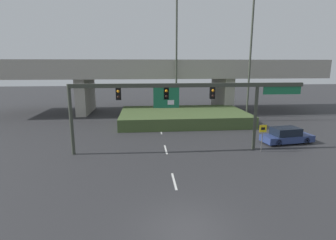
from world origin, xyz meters
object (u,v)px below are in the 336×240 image
object	(u,v)px
signal_gantry	(184,95)
parked_sedan_near_right	(286,136)
speed_limit_sign	(262,134)
highway_light_pole_near	(251,46)
highway_light_pole_far	(176,50)

from	to	relation	value
signal_gantry	parked_sedan_near_right	size ratio (longest dim) A/B	3.93
speed_limit_sign	highway_light_pole_near	world-z (taller)	highway_light_pole_near
highway_light_pole_near	parked_sedan_near_right	world-z (taller)	highway_light_pole_near
speed_limit_sign	highway_light_pole_far	bearing A→B (deg)	109.67
highway_light_pole_near	parked_sedan_near_right	distance (m)	12.82
highway_light_pole_far	parked_sedan_near_right	distance (m)	17.37
signal_gantry	highway_light_pole_far	bearing A→B (deg)	85.33
highway_light_pole_far	parked_sedan_near_right	bearing A→B (deg)	-55.32
speed_limit_sign	parked_sedan_near_right	size ratio (longest dim) A/B	0.49
highway_light_pole_far	parked_sedan_near_right	world-z (taller)	highway_light_pole_far
signal_gantry	speed_limit_sign	distance (m)	7.20
parked_sedan_near_right	speed_limit_sign	bearing A→B (deg)	-154.40
speed_limit_sign	highway_light_pole_far	distance (m)	17.38
parked_sedan_near_right	signal_gantry	bearing A→B (deg)	-179.61
speed_limit_sign	parked_sedan_near_right	distance (m)	4.16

